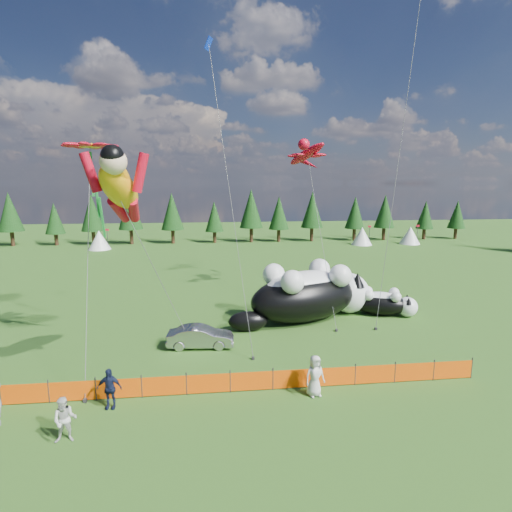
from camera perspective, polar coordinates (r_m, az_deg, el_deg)
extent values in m
plane|color=#14380A|center=(22.38, -1.44, -15.01)|extent=(160.00, 160.00, 0.00)
cylinder|color=#262626|center=(21.46, -32.70, -16.27)|extent=(0.06, 0.06, 1.10)
cylinder|color=#262626|center=(20.68, -27.50, -16.78)|extent=(0.06, 0.06, 1.10)
cylinder|color=#262626|center=(20.07, -21.92, -17.19)|extent=(0.06, 0.06, 1.10)
cylinder|color=#262626|center=(19.64, -16.01, -17.45)|extent=(0.06, 0.06, 1.10)
cylinder|color=#262626|center=(19.42, -9.90, -17.53)|extent=(0.06, 0.06, 1.10)
cylinder|color=#262626|center=(19.39, -3.71, -17.43)|extent=(0.06, 0.06, 1.10)
cylinder|color=#262626|center=(19.57, 2.42, -17.14)|extent=(0.06, 0.06, 1.10)
cylinder|color=#262626|center=(19.95, 8.36, -16.68)|extent=(0.06, 0.06, 1.10)
cylinder|color=#262626|center=(20.52, 13.98, -16.08)|extent=(0.06, 0.06, 1.10)
cylinder|color=#262626|center=(21.27, 19.23, -15.39)|extent=(0.06, 0.06, 1.10)
cylinder|color=#262626|center=(22.17, 24.05, -14.64)|extent=(0.06, 0.06, 1.10)
cylinder|color=#262626|center=(23.20, 28.43, -13.87)|extent=(0.06, 0.06, 1.10)
cube|color=#FF5305|center=(21.07, -30.14, -16.66)|extent=(2.00, 0.04, 0.90)
cube|color=#FF5305|center=(20.38, -24.74, -17.13)|extent=(2.00, 0.04, 0.90)
cube|color=#FF5305|center=(19.86, -18.99, -17.47)|extent=(2.00, 0.04, 0.90)
cube|color=#FF5305|center=(19.53, -12.97, -17.64)|extent=(2.00, 0.04, 0.90)
cube|color=#FF5305|center=(19.40, -6.80, -17.64)|extent=(2.00, 0.04, 0.90)
cube|color=#FF5305|center=(19.48, -0.62, -17.44)|extent=(2.00, 0.04, 0.90)
cube|color=#FF5305|center=(19.76, 5.42, -17.06)|extent=(2.00, 0.04, 0.90)
cube|color=#FF5305|center=(20.24, 11.21, -16.52)|extent=(2.00, 0.04, 0.90)
cube|color=#FF5305|center=(20.90, 16.65, -15.87)|extent=(2.00, 0.04, 0.90)
cube|color=#FF5305|center=(21.72, 21.68, -15.14)|extent=(2.00, 0.04, 0.90)
cube|color=#FF5305|center=(22.69, 26.28, -14.37)|extent=(2.00, 0.04, 0.90)
ellipsoid|color=black|center=(28.43, 7.04, -5.87)|extent=(9.26, 6.66, 3.37)
ellipsoid|color=white|center=(28.21, 7.08, -4.23)|extent=(6.94, 4.88, 2.06)
sphere|color=white|center=(30.80, 13.10, -5.15)|extent=(2.99, 2.99, 2.99)
sphere|color=#EA5B5D|center=(31.62, 14.87, -4.83)|extent=(0.42, 0.42, 0.42)
ellipsoid|color=black|center=(26.58, -1.13, -9.28)|extent=(2.91, 2.15, 1.31)
cone|color=black|center=(29.86, 14.31, -3.33)|extent=(1.05, 1.05, 1.05)
cone|color=black|center=(31.18, 12.13, -2.66)|extent=(1.05, 1.05, 1.05)
sphere|color=white|center=(30.17, 9.04, -1.86)|extent=(1.57, 1.57, 1.57)
sphere|color=white|center=(28.30, 11.95, -2.77)|extent=(1.57, 1.57, 1.57)
sphere|color=white|center=(28.06, 2.55, -2.66)|extent=(1.57, 1.57, 1.57)
sphere|color=white|center=(26.04, 5.22, -3.72)|extent=(1.57, 1.57, 1.57)
ellipsoid|color=black|center=(31.01, 17.31, -6.56)|extent=(4.48, 3.16, 1.63)
ellipsoid|color=white|center=(30.90, 17.35, -5.83)|extent=(3.36, 2.31, 1.00)
sphere|color=white|center=(31.25, 20.81, -6.81)|extent=(1.45, 1.45, 1.45)
sphere|color=#EA5B5D|center=(31.35, 21.93, -6.84)|extent=(0.20, 0.20, 0.20)
ellipsoid|color=black|center=(31.06, 13.23, -7.30)|extent=(1.41, 1.02, 0.63)
cone|color=black|center=(30.68, 20.98, -6.01)|extent=(0.51, 0.51, 0.51)
cone|color=black|center=(31.51, 20.77, -5.58)|extent=(0.51, 0.51, 0.51)
sphere|color=white|center=(31.47, 19.13, -4.96)|extent=(0.76, 0.76, 0.76)
sphere|color=white|center=(30.34, 19.36, -5.54)|extent=(0.76, 0.76, 0.76)
sphere|color=white|center=(31.31, 15.66, -4.85)|extent=(0.76, 0.76, 0.76)
sphere|color=white|center=(30.18, 15.75, -5.42)|extent=(0.76, 0.76, 0.76)
imported|color=#A7A7AC|center=(24.29, -7.93, -11.35)|extent=(3.99, 1.64, 1.29)
imported|color=beige|center=(17.59, -25.64, -20.36)|extent=(0.91, 0.59, 1.78)
imported|color=#141B37|center=(19.11, -20.22, -17.32)|extent=(1.11, 0.64, 1.81)
imported|color=beige|center=(19.12, 8.40, -16.57)|extent=(1.06, 0.81, 1.92)
cylinder|color=#595959|center=(21.86, -13.57, -2.70)|extent=(0.03, 0.03, 10.31)
cube|color=#262626|center=(24.89, -9.28, -12.23)|extent=(0.15, 0.15, 0.16)
cylinder|color=#595959|center=(30.68, 9.06, 3.70)|extent=(0.03, 0.03, 15.88)
cube|color=#262626|center=(27.14, 11.42, -10.36)|extent=(0.15, 0.15, 0.16)
cylinder|color=#595959|center=(21.48, -22.92, -0.40)|extent=(0.03, 0.03, 13.20)
cube|color=#262626|center=(20.30, -23.24, -18.46)|extent=(0.15, 0.15, 0.16)
cube|color=#1A9132|center=(24.40, -22.19, 7.89)|extent=(0.22, 0.22, 4.85)
cylinder|color=#595959|center=(23.68, -3.80, 9.22)|extent=(0.03, 0.03, 19.13)
cube|color=#262626|center=(22.71, -0.42, -14.39)|extent=(0.15, 0.15, 0.16)
cylinder|color=#595959|center=(28.79, 19.83, 13.76)|extent=(0.03, 0.03, 23.43)
cube|color=#262626|center=(28.05, 16.73, -9.92)|extent=(0.15, 0.15, 0.16)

